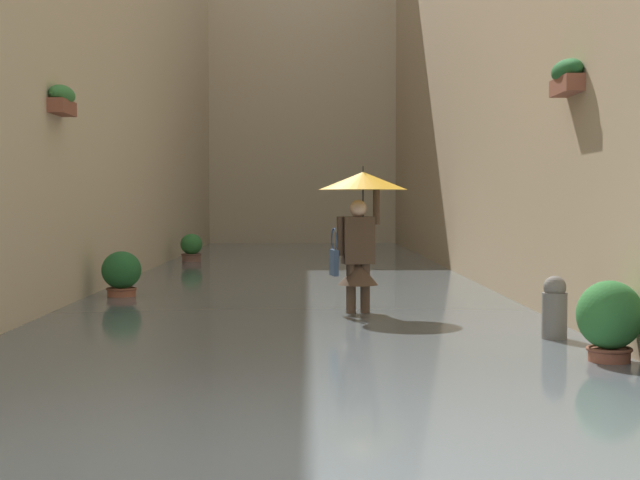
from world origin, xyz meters
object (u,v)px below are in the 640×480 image
Objects in this scene: potted_plant_mid_left at (610,323)px; mooring_bollard at (554,316)px; person_wading at (361,212)px; potted_plant_mid_right at (122,276)px; potted_plant_far_right at (191,250)px.

mooring_bollard is (0.13, -1.32, -0.10)m from potted_plant_mid_left.
potted_plant_mid_left is 1.33m from mooring_bollard.
potted_plant_mid_left is (-1.96, 3.49, -0.92)m from person_wading.
mooring_bollard is at bearing 140.85° from potted_plant_mid_right.
potted_plant_mid_right is at bearing -31.48° from person_wading.
potted_plant_far_right is 1.00× the size of mooring_bollard.
potted_plant_far_right is at bearing -66.76° from mooring_bollard.
potted_plant_far_right is (3.32, -9.83, -1.00)m from person_wading.
potted_plant_mid_left reaches higher than potted_plant_far_right.
person_wading is 4.11m from potted_plant_mid_left.
potted_plant_mid_right is 1.03× the size of potted_plant_far_right.
mooring_bollard is (-5.15, 12.00, -0.02)m from potted_plant_far_right.
person_wading is at bearing 108.66° from potted_plant_far_right.
potted_plant_far_right is (-0.05, -7.77, -0.04)m from potted_plant_mid_right.
mooring_bollard is at bearing 130.16° from person_wading.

